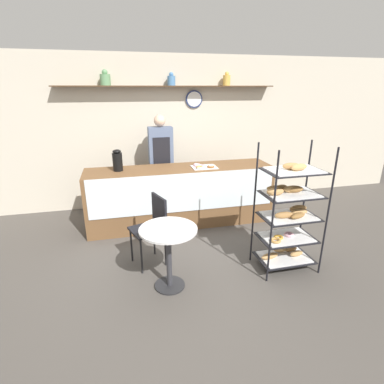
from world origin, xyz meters
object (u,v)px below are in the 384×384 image
(cafe_table, at_px, (169,244))
(person_worker, at_px, (161,161))
(donut_tray_counter, at_px, (203,167))
(cafe_chair, at_px, (153,223))
(pastry_rack, at_px, (289,213))
(coffee_carafe, at_px, (117,160))

(cafe_table, bearing_deg, person_worker, 83.63)
(person_worker, distance_m, cafe_table, 2.25)
(cafe_table, height_order, donut_tray_counter, donut_tray_counter)
(cafe_chair, xyz_separation_m, donut_tray_counter, (0.93, 1.00, 0.42))
(cafe_table, bearing_deg, cafe_chair, 100.31)
(pastry_rack, xyz_separation_m, person_worker, (-1.22, 2.14, 0.21))
(cafe_table, height_order, cafe_chair, cafe_chair)
(donut_tray_counter, bearing_deg, pastry_rack, -67.00)
(person_worker, distance_m, coffee_carafe, 0.90)
(donut_tray_counter, bearing_deg, coffee_carafe, 173.67)
(pastry_rack, bearing_deg, cafe_table, -177.48)
(pastry_rack, xyz_separation_m, donut_tray_counter, (-0.64, 1.50, 0.23))
(person_worker, xyz_separation_m, cafe_chair, (-0.35, -1.64, -0.40))
(cafe_table, bearing_deg, donut_tray_counter, 62.13)
(person_worker, relative_size, cafe_chair, 1.94)
(cafe_table, distance_m, donut_tray_counter, 1.82)
(cafe_chair, bearing_deg, coffee_carafe, 179.56)
(pastry_rack, xyz_separation_m, cafe_chair, (-1.56, 0.50, -0.18))
(pastry_rack, distance_m, cafe_table, 1.48)
(person_worker, relative_size, cafe_table, 2.36)
(person_worker, distance_m, cafe_chair, 1.73)
(cafe_table, height_order, coffee_carafe, coffee_carafe)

